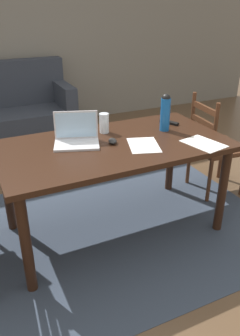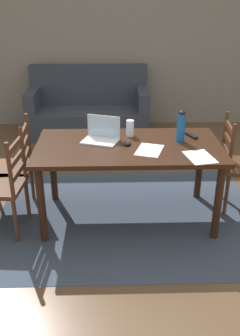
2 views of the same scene
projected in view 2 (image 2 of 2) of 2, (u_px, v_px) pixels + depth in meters
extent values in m
plane|color=brown|center=(128.00, 216.00, 3.78)|extent=(14.00, 14.00, 0.00)
cube|color=#333D4C|center=(128.00, 216.00, 3.78)|extent=(2.57, 1.95, 0.01)
cube|color=slate|center=(120.00, 39.00, 5.88)|extent=(8.00, 0.12, 2.70)
cube|color=black|center=(129.00, 147.00, 3.46)|extent=(1.70, 0.90, 0.04)
cylinder|color=black|center=(42.00, 205.00, 3.27)|extent=(0.07, 0.07, 0.72)
cylinder|color=black|center=(218.00, 203.00, 3.31)|extent=(0.07, 0.07, 0.72)
cylinder|color=black|center=(53.00, 168.00, 3.94)|extent=(0.07, 0.07, 0.72)
cylinder|color=black|center=(199.00, 167.00, 3.98)|extent=(0.07, 0.07, 0.72)
cylinder|color=#4C2B19|center=(16.00, 221.00, 3.32)|extent=(0.04, 0.04, 0.43)
cylinder|color=#4C2B19|center=(28.00, 199.00, 3.66)|extent=(0.04, 0.04, 0.43)
cylinder|color=#4C2B19|center=(10.00, 171.00, 3.11)|extent=(0.04, 0.04, 0.50)
cylinder|color=#4C2B19|center=(23.00, 153.00, 3.45)|extent=(0.04, 0.04, 0.50)
cube|color=#4C2B19|center=(18.00, 172.00, 3.32)|extent=(0.05, 0.36, 0.05)
cube|color=#4C2B19|center=(17.00, 159.00, 3.27)|extent=(0.05, 0.36, 0.05)
cube|color=#4C2B19|center=(15.00, 145.00, 3.21)|extent=(0.05, 0.36, 0.05)
cylinder|color=#4C2B19|center=(220.00, 178.00, 4.07)|extent=(0.04, 0.04, 0.43)
cylinder|color=#4C2B19|center=(226.00, 195.00, 3.72)|extent=(0.04, 0.04, 0.43)
cylinder|color=#4C2B19|center=(225.00, 135.00, 3.86)|extent=(0.04, 0.04, 0.50)
cylinder|color=#4C2B19|center=(231.00, 150.00, 3.52)|extent=(0.04, 0.04, 0.50)
cube|color=#4C2B19|center=(227.00, 152.00, 3.73)|extent=(0.06, 0.36, 0.05)
cube|color=#4C2B19|center=(228.00, 140.00, 3.68)|extent=(0.06, 0.36, 0.05)
cube|color=#4C2B19|center=(230.00, 128.00, 3.62)|extent=(0.06, 0.36, 0.05)
cube|color=#4C2B19|center=(8.00, 169.00, 3.72)|extent=(0.47, 0.47, 0.04)
cylinder|color=#4C2B19|center=(27.00, 199.00, 3.67)|extent=(0.04, 0.04, 0.43)
cylinder|color=#4C2B19|center=(32.00, 181.00, 4.01)|extent=(0.04, 0.04, 0.43)
cylinder|color=#4C2B19|center=(23.00, 152.00, 3.46)|extent=(0.04, 0.04, 0.50)
cylinder|color=#4C2B19|center=(28.00, 138.00, 3.80)|extent=(0.04, 0.04, 0.50)
cube|color=#4C2B19|center=(27.00, 154.00, 3.67)|extent=(0.05, 0.36, 0.05)
cube|color=#4C2B19|center=(25.00, 142.00, 3.62)|extent=(0.05, 0.36, 0.05)
cube|color=#4C2B19|center=(24.00, 130.00, 3.57)|extent=(0.05, 0.36, 0.05)
cube|color=#2D333D|center=(89.00, 121.00, 5.86)|extent=(1.80, 0.80, 0.40)
cube|color=#2D333D|center=(89.00, 84.00, 5.92)|extent=(1.80, 0.20, 0.60)
cube|color=#2D333D|center=(142.00, 98.00, 5.73)|extent=(0.16, 0.80, 0.30)
cube|color=#2D333D|center=(34.00, 99.00, 5.69)|extent=(0.16, 0.80, 0.30)
cube|color=silver|center=(100.00, 141.00, 3.51)|extent=(0.37, 0.31, 0.02)
cube|color=silver|center=(104.00, 126.00, 3.55)|extent=(0.31, 0.12, 0.21)
cube|color=#A5CCEA|center=(103.00, 126.00, 3.55)|extent=(0.28, 0.10, 0.19)
cylinder|color=#145199|center=(181.00, 128.00, 3.48)|extent=(0.08, 0.08, 0.26)
sphere|color=black|center=(182.00, 114.00, 3.42)|extent=(0.07, 0.07, 0.07)
cylinder|color=silver|center=(130.00, 128.00, 3.64)|extent=(0.08, 0.08, 0.16)
ellipsoid|color=black|center=(128.00, 143.00, 3.45)|extent=(0.09, 0.11, 0.03)
cube|color=black|center=(191.00, 135.00, 3.65)|extent=(0.11, 0.17, 0.02)
cube|color=white|center=(149.00, 150.00, 3.34)|extent=(0.29, 0.35, 0.00)
cube|color=white|center=(200.00, 157.00, 3.20)|extent=(0.27, 0.33, 0.00)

